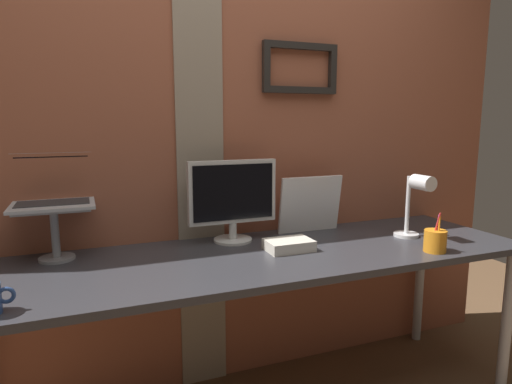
{
  "coord_description": "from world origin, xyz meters",
  "views": [
    {
      "loc": [
        -0.59,
        -1.6,
        1.31
      ],
      "look_at": [
        0.11,
        0.17,
        1.0
      ],
      "focal_mm": 30.84,
      "sensor_mm": 36.0,
      "label": 1
    }
  ],
  "objects_px": {
    "laptop": "(53,191)",
    "desk_lamp": "(416,200)",
    "monitor": "(233,196)",
    "pen_cup": "(435,241)",
    "whiteboard_panel": "(310,204)"
  },
  "relations": [
    {
      "from": "laptop",
      "to": "whiteboard_panel",
      "type": "xyz_separation_m",
      "value": [
        1.18,
        -0.04,
        -0.13
      ]
    },
    {
      "from": "monitor",
      "to": "pen_cup",
      "type": "relative_size",
      "value": 2.39
    },
    {
      "from": "pen_cup",
      "to": "desk_lamp",
      "type": "bearing_deg",
      "value": 72.97
    },
    {
      "from": "laptop",
      "to": "desk_lamp",
      "type": "relative_size",
      "value": 1.01
    },
    {
      "from": "monitor",
      "to": "pen_cup",
      "type": "bearing_deg",
      "value": -32.45
    },
    {
      "from": "monitor",
      "to": "whiteboard_panel",
      "type": "bearing_deg",
      "value": 3.13
    },
    {
      "from": "laptop",
      "to": "pen_cup",
      "type": "xyz_separation_m",
      "value": [
        1.51,
        -0.55,
        -0.22
      ]
    },
    {
      "from": "whiteboard_panel",
      "to": "laptop",
      "type": "bearing_deg",
      "value": 177.86
    },
    {
      "from": "whiteboard_panel",
      "to": "desk_lamp",
      "type": "distance_m",
      "value": 0.5
    },
    {
      "from": "monitor",
      "to": "desk_lamp",
      "type": "xyz_separation_m",
      "value": [
        0.82,
        -0.28,
        -0.02
      ]
    },
    {
      "from": "laptop",
      "to": "whiteboard_panel",
      "type": "height_order",
      "value": "laptop"
    },
    {
      "from": "whiteboard_panel",
      "to": "monitor",
      "type": "bearing_deg",
      "value": -176.87
    },
    {
      "from": "desk_lamp",
      "to": "laptop",
      "type": "bearing_deg",
      "value": 167.4
    },
    {
      "from": "monitor",
      "to": "desk_lamp",
      "type": "distance_m",
      "value": 0.87
    },
    {
      "from": "whiteboard_panel",
      "to": "desk_lamp",
      "type": "relative_size",
      "value": 1.07
    }
  ]
}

